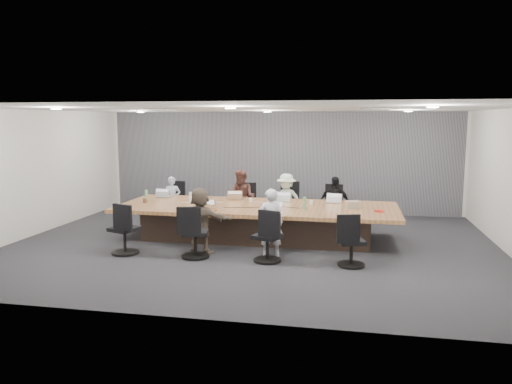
% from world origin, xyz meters
% --- Properties ---
extents(floor, '(10.00, 8.00, 0.00)m').
position_xyz_m(floor, '(0.00, 0.00, 0.00)').
color(floor, '#29292F').
rests_on(floor, ground).
extents(ceiling, '(10.00, 8.00, 0.00)m').
position_xyz_m(ceiling, '(0.00, 0.00, 2.80)').
color(ceiling, white).
rests_on(ceiling, wall_back).
extents(wall_back, '(10.00, 0.00, 2.80)m').
position_xyz_m(wall_back, '(0.00, 4.00, 1.40)').
color(wall_back, silver).
rests_on(wall_back, ground).
extents(wall_front, '(10.00, 0.00, 2.80)m').
position_xyz_m(wall_front, '(0.00, -4.00, 1.40)').
color(wall_front, silver).
rests_on(wall_front, ground).
extents(wall_left, '(0.00, 8.00, 2.80)m').
position_xyz_m(wall_left, '(-5.00, 0.00, 1.40)').
color(wall_left, silver).
rests_on(wall_left, ground).
extents(curtain, '(9.80, 0.04, 2.80)m').
position_xyz_m(curtain, '(0.00, 3.92, 1.40)').
color(curtain, slate).
rests_on(curtain, ground).
extents(conference_table, '(6.00, 2.20, 0.74)m').
position_xyz_m(conference_table, '(0.00, 0.50, 0.40)').
color(conference_table, '#36271E').
rests_on(conference_table, ground).
extents(chair_0, '(0.64, 0.64, 0.78)m').
position_xyz_m(chair_0, '(-2.44, 2.20, 0.39)').
color(chair_0, black).
rests_on(chair_0, ground).
extents(chair_1, '(0.58, 0.58, 0.78)m').
position_xyz_m(chair_1, '(-0.63, 2.20, 0.39)').
color(chair_1, black).
rests_on(chair_1, ground).
extents(chair_2, '(0.63, 0.63, 0.88)m').
position_xyz_m(chair_2, '(0.46, 2.20, 0.44)').
color(chair_2, black).
rests_on(chair_2, ground).
extents(chair_3, '(0.62, 0.62, 0.81)m').
position_xyz_m(chair_3, '(1.61, 2.20, 0.40)').
color(chair_3, black).
rests_on(chair_3, ground).
extents(chair_4, '(0.71, 0.71, 0.82)m').
position_xyz_m(chair_4, '(-2.27, -1.20, 0.41)').
color(chair_4, black).
rests_on(chair_4, ground).
extents(chair_5, '(0.65, 0.65, 0.81)m').
position_xyz_m(chair_5, '(-0.85, -1.20, 0.41)').
color(chair_5, black).
rests_on(chair_5, ground).
extents(chair_6, '(0.67, 0.67, 0.79)m').
position_xyz_m(chair_6, '(0.53, -1.20, 0.39)').
color(chair_6, black).
rests_on(chair_6, ground).
extents(chair_7, '(0.62, 0.62, 0.75)m').
position_xyz_m(chair_7, '(2.03, -1.20, 0.37)').
color(chair_7, black).
rests_on(chair_7, ground).
extents(person_0, '(0.47, 0.36, 1.16)m').
position_xyz_m(person_0, '(-2.44, 1.85, 0.58)').
color(person_0, '#A0AAC1').
rests_on(person_0, ground).
extents(laptop_0, '(0.38, 0.29, 0.02)m').
position_xyz_m(laptop_0, '(-2.44, 1.30, 0.75)').
color(laptop_0, '#B2B2B7').
rests_on(laptop_0, conference_table).
extents(person_1, '(0.75, 0.63, 1.38)m').
position_xyz_m(person_1, '(-0.63, 1.85, 0.69)').
color(person_1, '#4D2D27').
rests_on(person_1, ground).
extents(laptop_1, '(0.37, 0.26, 0.02)m').
position_xyz_m(laptop_1, '(-0.63, 1.30, 0.75)').
color(laptop_1, '#8C6647').
rests_on(laptop_1, conference_table).
extents(person_2, '(0.92, 0.64, 1.30)m').
position_xyz_m(person_2, '(0.46, 1.85, 0.65)').
color(person_2, beige).
rests_on(person_2, ground).
extents(laptop_2, '(0.37, 0.28, 0.02)m').
position_xyz_m(laptop_2, '(0.46, 1.30, 0.75)').
color(laptop_2, '#B2B2B7').
rests_on(laptop_2, conference_table).
extents(person_3, '(0.79, 0.45, 1.26)m').
position_xyz_m(person_3, '(1.61, 1.85, 0.63)').
color(person_3, black).
rests_on(person_3, ground).
extents(laptop_3, '(0.37, 0.28, 0.02)m').
position_xyz_m(laptop_3, '(1.61, 1.30, 0.75)').
color(laptop_3, '#B2B2B7').
rests_on(laptop_3, conference_table).
extents(person_5, '(1.26, 0.61, 1.30)m').
position_xyz_m(person_5, '(-0.85, -0.85, 0.65)').
color(person_5, brown).
rests_on(person_5, ground).
extents(laptop_5, '(0.33, 0.26, 0.02)m').
position_xyz_m(laptop_5, '(-0.85, -0.30, 0.75)').
color(laptop_5, '#8C6647').
rests_on(laptop_5, conference_table).
extents(person_6, '(0.54, 0.42, 1.31)m').
position_xyz_m(person_6, '(0.53, -0.85, 0.65)').
color(person_6, silver).
rests_on(person_6, ground).
extents(laptop_6, '(0.30, 0.21, 0.02)m').
position_xyz_m(laptop_6, '(0.53, -0.30, 0.75)').
color(laptop_6, '#B2B2B7').
rests_on(laptop_6, conference_table).
extents(bottle_green_left, '(0.08, 0.08, 0.24)m').
position_xyz_m(bottle_green_left, '(-2.65, 0.74, 0.86)').
color(bottle_green_left, '#5CA16D').
rests_on(bottle_green_left, conference_table).
extents(bottle_green_right, '(0.09, 0.09, 0.26)m').
position_xyz_m(bottle_green_right, '(1.06, 0.22, 0.87)').
color(bottle_green_right, '#5CA16D').
rests_on(bottle_green_right, conference_table).
extents(bottle_clear, '(0.08, 0.08, 0.23)m').
position_xyz_m(bottle_clear, '(-1.56, 0.68, 0.85)').
color(bottle_clear, silver).
rests_on(bottle_clear, conference_table).
extents(cup_white_far, '(0.09, 0.09, 0.09)m').
position_xyz_m(cup_white_far, '(-0.22, 0.91, 0.79)').
color(cup_white_far, white).
rests_on(cup_white_far, conference_table).
extents(cup_white_near, '(0.08, 0.08, 0.09)m').
position_xyz_m(cup_white_near, '(1.15, 0.86, 0.79)').
color(cup_white_near, white).
rests_on(cup_white_near, conference_table).
extents(mug_brown, '(0.09, 0.09, 0.11)m').
position_xyz_m(mug_brown, '(-2.53, 0.37, 0.79)').
color(mug_brown, brown).
rests_on(mug_brown, conference_table).
extents(mic_left, '(0.18, 0.15, 0.03)m').
position_xyz_m(mic_left, '(-0.88, -0.07, 0.76)').
color(mic_left, black).
rests_on(mic_left, conference_table).
extents(mic_right, '(0.15, 0.11, 0.03)m').
position_xyz_m(mic_right, '(0.17, 0.51, 0.75)').
color(mic_right, black).
rests_on(mic_right, conference_table).
extents(stapler, '(0.16, 0.09, 0.06)m').
position_xyz_m(stapler, '(0.36, -0.15, 0.77)').
color(stapler, black).
rests_on(stapler, conference_table).
extents(canvas_bag, '(0.33, 0.28, 0.15)m').
position_xyz_m(canvas_bag, '(2.04, 0.54, 0.82)').
color(canvas_bag, tan).
rests_on(canvas_bag, conference_table).
extents(snack_packet, '(0.19, 0.14, 0.04)m').
position_xyz_m(snack_packet, '(2.56, 0.24, 0.76)').
color(snack_packet, red).
rests_on(snack_packet, conference_table).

